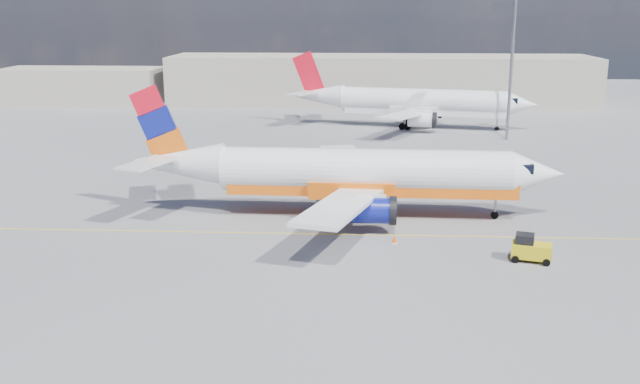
# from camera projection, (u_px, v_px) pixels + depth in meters

# --- Properties ---
(ground) EXTENTS (240.00, 240.00, 0.00)m
(ground) POSITION_uv_depth(u_px,v_px,m) (336.00, 248.00, 48.44)
(ground) COLOR #5D5D62
(ground) RESTS_ON ground
(taxi_line) EXTENTS (70.00, 0.15, 0.01)m
(taxi_line) POSITION_uv_depth(u_px,v_px,m) (338.00, 234.00, 51.34)
(taxi_line) COLOR yellow
(taxi_line) RESTS_ON ground
(terminal_main) EXTENTS (70.00, 14.00, 8.00)m
(terminal_main) POSITION_uv_depth(u_px,v_px,m) (380.00, 80.00, 119.65)
(terminal_main) COLOR #B1A998
(terminal_main) RESTS_ON ground
(terminal_annex) EXTENTS (26.00, 10.00, 6.00)m
(terminal_annex) POSITION_uv_depth(u_px,v_px,m) (82.00, 86.00, 119.61)
(terminal_annex) COLOR #B1A998
(terminal_annex) RESTS_ON ground
(main_jet) EXTENTS (33.65, 26.62, 10.20)m
(main_jet) POSITION_uv_depth(u_px,v_px,m) (351.00, 173.00, 55.16)
(main_jet) COLOR white
(main_jet) RESTS_ON ground
(second_jet) EXTENTS (33.30, 25.75, 10.05)m
(second_jet) POSITION_uv_depth(u_px,v_px,m) (415.00, 103.00, 96.23)
(second_jet) COLOR white
(second_jet) RESTS_ON ground
(gse_tug) EXTENTS (2.75, 2.11, 1.77)m
(gse_tug) POSITION_uv_depth(u_px,v_px,m) (530.00, 249.00, 45.76)
(gse_tug) COLOR black
(gse_tug) RESTS_ON ground
(traffic_cone) EXTENTS (0.43, 0.43, 0.60)m
(traffic_cone) POSITION_uv_depth(u_px,v_px,m) (395.00, 239.00, 49.38)
(traffic_cone) COLOR white
(traffic_cone) RESTS_ON ground
(floodlight_mast) EXTENTS (1.36, 1.36, 18.66)m
(floodlight_mast) POSITION_uv_depth(u_px,v_px,m) (513.00, 48.00, 85.09)
(floodlight_mast) COLOR gray
(floodlight_mast) RESTS_ON ground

